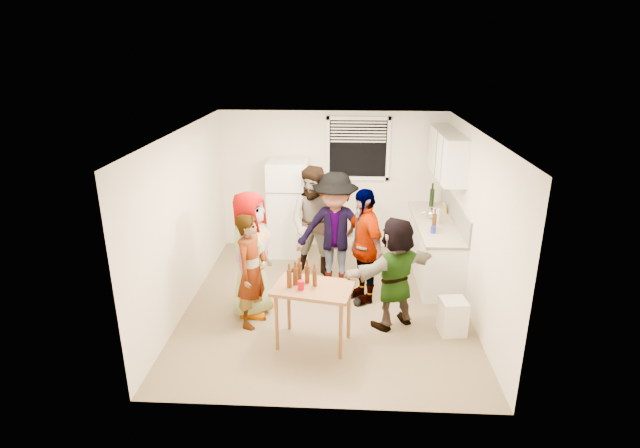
# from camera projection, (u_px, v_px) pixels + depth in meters

# --- Properties ---
(room) EXTENTS (4.00, 4.50, 2.50)m
(room) POSITION_uv_depth(u_px,v_px,m) (327.00, 303.00, 7.31)
(room) COLOR white
(room) RESTS_ON ground
(window) EXTENTS (1.12, 0.10, 1.06)m
(window) POSITION_uv_depth(u_px,v_px,m) (358.00, 149.00, 8.74)
(window) COLOR white
(window) RESTS_ON room
(refrigerator) EXTENTS (0.70, 0.70, 1.70)m
(refrigerator) POSITION_uv_depth(u_px,v_px,m) (289.00, 208.00, 8.82)
(refrigerator) COLOR white
(refrigerator) RESTS_ON ground
(counter_lower) EXTENTS (0.60, 2.20, 0.86)m
(counter_lower) POSITION_uv_depth(u_px,v_px,m) (433.00, 248.00, 8.16)
(counter_lower) COLOR white
(counter_lower) RESTS_ON ground
(countertop) EXTENTS (0.64, 2.22, 0.04)m
(countertop) POSITION_uv_depth(u_px,v_px,m) (436.00, 222.00, 8.01)
(countertop) COLOR beige
(countertop) RESTS_ON counter_lower
(backsplash) EXTENTS (0.03, 2.20, 0.36)m
(backsplash) POSITION_uv_depth(u_px,v_px,m) (455.00, 211.00, 7.93)
(backsplash) COLOR beige
(backsplash) RESTS_ON countertop
(upper_cabinets) EXTENTS (0.34, 1.60, 0.70)m
(upper_cabinets) POSITION_uv_depth(u_px,v_px,m) (447.00, 154.00, 7.83)
(upper_cabinets) COLOR white
(upper_cabinets) RESTS_ON room
(kettle) EXTENTS (0.28, 0.25, 0.19)m
(kettle) POSITION_uv_depth(u_px,v_px,m) (431.00, 218.00, 8.13)
(kettle) COLOR silver
(kettle) RESTS_ON countertop
(paper_towel) EXTENTS (0.11, 0.11, 0.24)m
(paper_towel) POSITION_uv_depth(u_px,v_px,m) (436.00, 224.00, 7.89)
(paper_towel) COLOR white
(paper_towel) RESTS_ON countertop
(wine_bottle) EXTENTS (0.08, 0.08, 0.31)m
(wine_bottle) POSITION_uv_depth(u_px,v_px,m) (431.00, 206.00, 8.74)
(wine_bottle) COLOR black
(wine_bottle) RESTS_ON countertop
(beer_bottle_counter) EXTENTS (0.07, 0.07, 0.25)m
(beer_bottle_counter) POSITION_uv_depth(u_px,v_px,m) (434.00, 230.00, 7.61)
(beer_bottle_counter) COLOR #47230C
(beer_bottle_counter) RESTS_ON countertop
(blue_cup) EXTENTS (0.08, 0.08, 0.11)m
(blue_cup) POSITION_uv_depth(u_px,v_px,m) (433.00, 233.00, 7.49)
(blue_cup) COLOR #1D23A4
(blue_cup) RESTS_ON countertop
(picture_frame) EXTENTS (0.02, 0.19, 0.16)m
(picture_frame) POSITION_uv_depth(u_px,v_px,m) (445.00, 208.00, 8.38)
(picture_frame) COLOR gold
(picture_frame) RESTS_ON countertop
(trash_bin) EXTENTS (0.36, 0.36, 0.47)m
(trash_bin) POSITION_uv_depth(u_px,v_px,m) (453.00, 315.00, 6.48)
(trash_bin) COLOR silver
(trash_bin) RESTS_ON ground
(serving_table) EXTENTS (1.05, 0.81, 0.80)m
(serving_table) POSITION_uv_depth(u_px,v_px,m) (314.00, 343.00, 6.32)
(serving_table) COLOR brown
(serving_table) RESTS_ON ground
(beer_bottle_table) EXTENTS (0.06, 0.06, 0.22)m
(beer_bottle_table) POSITION_uv_depth(u_px,v_px,m) (315.00, 286.00, 6.08)
(beer_bottle_table) COLOR #47230C
(beer_bottle_table) RESTS_ON serving_table
(red_cup) EXTENTS (0.08, 0.08, 0.11)m
(red_cup) POSITION_uv_depth(u_px,v_px,m) (301.00, 289.00, 5.99)
(red_cup) COLOR #A60816
(red_cup) RESTS_ON serving_table
(guest_grey) EXTENTS (1.91, 1.22, 0.56)m
(guest_grey) POSITION_uv_depth(u_px,v_px,m) (254.00, 311.00, 7.08)
(guest_grey) COLOR gray
(guest_grey) RESTS_ON ground
(guest_stripe) EXTENTS (1.66, 1.07, 0.37)m
(guest_stripe) POSITION_uv_depth(u_px,v_px,m) (255.00, 323.00, 6.79)
(guest_stripe) COLOR #141933
(guest_stripe) RESTS_ON ground
(guest_back_left) EXTENTS (1.28, 1.98, 0.69)m
(guest_back_left) POSITION_uv_depth(u_px,v_px,m) (316.00, 276.00, 8.16)
(guest_back_left) COLOR brown
(guest_back_left) RESTS_ON ground
(guest_back_right) EXTENTS (1.43, 1.98, 0.68)m
(guest_back_right) POSITION_uv_depth(u_px,v_px,m) (334.00, 286.00, 7.81)
(guest_back_right) COLOR #46464B
(guest_back_right) RESTS_ON ground
(guest_black) EXTENTS (1.97, 1.64, 0.42)m
(guest_black) POSITION_uv_depth(u_px,v_px,m) (362.00, 299.00, 7.42)
(guest_black) COLOR black
(guest_black) RESTS_ON ground
(guest_orange) EXTENTS (2.02, 2.05, 0.45)m
(guest_orange) POSITION_uv_depth(u_px,v_px,m) (392.00, 324.00, 6.76)
(guest_orange) COLOR #DF8541
(guest_orange) RESTS_ON ground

